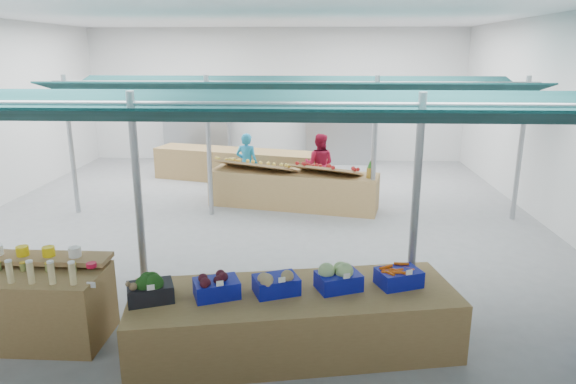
# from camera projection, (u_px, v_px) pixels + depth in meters

# --- Properties ---
(floor) EXTENTS (13.00, 13.00, 0.00)m
(floor) POSITION_uv_depth(u_px,v_px,m) (254.00, 222.00, 10.77)
(floor) COLOR slate
(floor) RESTS_ON ground
(hall) EXTENTS (13.00, 13.00, 13.00)m
(hall) POSITION_uv_depth(u_px,v_px,m) (259.00, 89.00, 11.46)
(hall) COLOR silver
(hall) RESTS_ON ground
(pole_grid) EXTENTS (10.00, 4.60, 3.00)m
(pole_grid) POSITION_uv_depth(u_px,v_px,m) (285.00, 154.00, 8.57)
(pole_grid) COLOR gray
(pole_grid) RESTS_ON floor
(awnings) EXTENTS (9.50, 7.08, 0.30)m
(awnings) POSITION_uv_depth(u_px,v_px,m) (285.00, 95.00, 8.31)
(awnings) COLOR #092829
(awnings) RESTS_ON pole_grid
(back_shelving_left) EXTENTS (2.00, 0.50, 2.00)m
(back_shelving_left) POSITION_uv_depth(u_px,v_px,m) (197.00, 131.00, 16.41)
(back_shelving_left) COLOR #B23F33
(back_shelving_left) RESTS_ON floor
(back_shelving_right) EXTENTS (2.00, 0.50, 2.00)m
(back_shelving_right) POSITION_uv_depth(u_px,v_px,m) (338.00, 132.00, 16.19)
(back_shelving_right) COLOR #B23F33
(back_shelving_right) RESTS_ON floor
(bottle_shelf) EXTENTS (2.01, 1.20, 1.17)m
(bottle_shelf) POSITION_uv_depth(u_px,v_px,m) (25.00, 302.00, 6.31)
(bottle_shelf) COLOR brown
(bottle_shelf) RESTS_ON floor
(veg_counter) EXTENTS (3.97, 1.95, 0.74)m
(veg_counter) POSITION_uv_depth(u_px,v_px,m) (294.00, 320.00, 6.11)
(veg_counter) COLOR brown
(veg_counter) RESTS_ON floor
(fruit_counter) EXTENTS (3.94, 1.71, 0.82)m
(fruit_counter) POSITION_uv_depth(u_px,v_px,m) (293.00, 190.00, 11.74)
(fruit_counter) COLOR brown
(fruit_counter) RESTS_ON floor
(far_counter) EXTENTS (4.88, 2.17, 0.86)m
(far_counter) POSITION_uv_depth(u_px,v_px,m) (240.00, 166.00, 14.11)
(far_counter) COLOR brown
(far_counter) RESTS_ON floor
(vendor_left) EXTENTS (0.62, 0.48, 1.53)m
(vendor_left) POSITION_uv_depth(u_px,v_px,m) (247.00, 164.00, 12.76)
(vendor_left) COLOR #1B7EB1
(vendor_left) RESTS_ON floor
(vendor_right) EXTENTS (0.85, 0.73, 1.53)m
(vendor_right) POSITION_uv_depth(u_px,v_px,m) (319.00, 164.00, 12.67)
(vendor_right) COLOR maroon
(vendor_right) RESTS_ON floor
(crate_broccoli) EXTENTS (0.59, 0.51, 0.35)m
(crate_broccoli) POSITION_uv_depth(u_px,v_px,m) (150.00, 288.00, 5.76)
(crate_broccoli) COLOR black
(crate_broccoli) RESTS_ON veg_counter
(crate_beets) EXTENTS (0.59, 0.51, 0.29)m
(crate_beets) POSITION_uv_depth(u_px,v_px,m) (217.00, 286.00, 5.86)
(crate_beets) COLOR #0D148E
(crate_beets) RESTS_ON veg_counter
(crate_celeriac) EXTENTS (0.59, 0.51, 0.31)m
(crate_celeriac) POSITION_uv_depth(u_px,v_px,m) (276.00, 281.00, 5.94)
(crate_celeriac) COLOR #0D148E
(crate_celeriac) RESTS_ON veg_counter
(crate_cabbage) EXTENTS (0.59, 0.51, 0.35)m
(crate_cabbage) POSITION_uv_depth(u_px,v_px,m) (339.00, 277.00, 6.04)
(crate_cabbage) COLOR #0D148E
(crate_cabbage) RESTS_ON veg_counter
(crate_carrots) EXTENTS (0.59, 0.51, 0.29)m
(crate_carrots) POSITION_uv_depth(u_px,v_px,m) (399.00, 277.00, 6.15)
(crate_carrots) COLOR #0D148E
(crate_carrots) RESTS_ON veg_counter
(sparrow) EXTENTS (0.12, 0.09, 0.11)m
(sparrow) POSITION_uv_depth(u_px,v_px,m) (132.00, 286.00, 5.59)
(sparrow) COLOR brown
(sparrow) RESTS_ON crate_broccoli
(pole_ribbon) EXTENTS (0.12, 0.12, 0.28)m
(pole_ribbon) POSITION_uv_depth(u_px,v_px,m) (91.00, 267.00, 5.86)
(pole_ribbon) COLOR red
(pole_ribbon) RESTS_ON pole_grid
(apple_heap_yellow) EXTENTS (2.02, 1.43, 0.27)m
(apple_heap_yellow) POSITION_uv_depth(u_px,v_px,m) (254.00, 164.00, 11.73)
(apple_heap_yellow) COLOR #997247
(apple_heap_yellow) RESTS_ON fruit_counter
(apple_heap_red) EXTENTS (1.66, 1.26, 0.27)m
(apple_heap_red) POSITION_uv_depth(u_px,v_px,m) (326.00, 168.00, 11.30)
(apple_heap_red) COLOR #997247
(apple_heap_red) RESTS_ON fruit_counter
(pineapple) EXTENTS (0.14, 0.14, 0.39)m
(pineapple) POSITION_uv_depth(u_px,v_px,m) (370.00, 170.00, 11.06)
(pineapple) COLOR #8C6019
(pineapple) RESTS_ON fruit_counter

